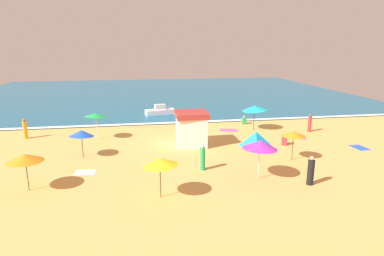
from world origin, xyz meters
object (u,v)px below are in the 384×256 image
beach_umbrella_0 (160,162)px  beach_umbrella_5 (254,108)px  beach_umbrella_1 (294,134)px  beachgoer_0 (202,158)px  beach_umbrella_2 (96,115)px  small_boat_0 (160,111)px  beachgoer_1 (284,140)px  beachgoer_2 (311,171)px  beach_umbrella_3 (25,158)px  beach_umbrella_4 (81,133)px  beachgoer_4 (310,123)px  beach_tent (256,139)px  beachgoer_3 (244,121)px  beach_umbrella_6 (260,145)px  beachgoer_5 (25,129)px  lifeguard_cabana (191,128)px

beach_umbrella_0 → beach_umbrella_5: (9.57, 12.46, 0.13)m
beach_umbrella_1 → beach_umbrella_0: bearing=-155.7°
beachgoer_0 → beach_umbrella_1: bearing=7.0°
beach_umbrella_1 → beach_umbrella_2: bearing=151.5°
beachgoer_0 → small_boat_0: bearing=94.7°
beachgoer_1 → beachgoer_2: size_ratio=0.56×
beach_umbrella_3 → beach_umbrella_5: size_ratio=0.88×
beach_umbrella_4 → beachgoer_4: beach_umbrella_4 is taller
beach_umbrella_2 → beach_umbrella_4: bearing=-96.1°
beach_tent → small_boat_0: small_boat_0 is taller
small_boat_0 → beach_umbrella_5: bearing=-45.2°
beach_umbrella_5 → beach_tent: size_ratio=1.08×
beach_umbrella_5 → beachgoer_3: beach_umbrella_5 is taller
beachgoer_0 → beachgoer_2: 6.39m
beachgoer_3 → beachgoer_4: size_ratio=0.52×
beach_umbrella_0 → beach_umbrella_6: (5.85, 1.51, 0.15)m
beach_umbrella_1 → beach_umbrella_5: (0.27, 8.26, 0.21)m
beach_umbrella_0 → beach_umbrella_3: (-6.97, 2.03, -0.07)m
beach_umbrella_3 → beachgoer_0: 10.00m
beachgoer_5 → beach_umbrella_2: bearing=-11.7°
beach_umbrella_1 → lifeguard_cabana: bearing=144.1°
beach_umbrella_0 → beach_umbrella_6: size_ratio=0.89×
lifeguard_cabana → beachgoer_1: size_ratio=2.84×
beachgoer_1 → beachgoer_2: 7.58m
beach_tent → beachgoer_4: (6.41, 3.49, 0.18)m
beachgoer_1 → beach_umbrella_1: bearing=-106.8°
beach_umbrella_3 → beach_umbrella_6: beach_umbrella_6 is taller
lifeguard_cabana → beach_umbrella_3: bearing=-146.3°
small_boat_0 → beachgoer_3: bearing=-36.2°
beach_tent → beach_umbrella_3: bearing=-159.8°
beachgoer_2 → small_boat_0: (-6.94, 20.41, -0.31)m
beach_umbrella_5 → beach_umbrella_3: bearing=-147.7°
beach_umbrella_1 → beach_umbrella_3: bearing=-172.4°
beachgoer_4 → beach_tent: bearing=-151.4°
beach_umbrella_4 → beach_tent: (12.84, 0.29, -1.13)m
beachgoer_0 → beach_umbrella_6: bearing=-32.6°
beach_umbrella_3 → beachgoer_5: bearing=107.5°
beach_umbrella_1 → beachgoer_1: size_ratio=2.17×
beachgoer_0 → beachgoer_1: beachgoer_0 is taller
beachgoer_3 → beach_umbrella_6: bearing=-105.0°
beach_tent → beach_umbrella_5: bearing=71.7°
beach_umbrella_1 → beach_umbrella_3: 16.41m
beachgoer_1 → small_boat_0: bearing=124.0°
beach_umbrella_3 → beachgoer_1: size_ratio=2.41×
lifeguard_cabana → beach_umbrella_1: size_ratio=1.31×
beach_tent → beachgoer_0: bearing=-141.0°
beach_umbrella_2 → lifeguard_cabana: bearing=-21.4°
beach_umbrella_0 → beachgoer_2: size_ratio=1.45×
beachgoer_0 → beachgoer_4: beachgoer_0 is taller
beach_umbrella_1 → beach_umbrella_2: beach_umbrella_2 is taller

